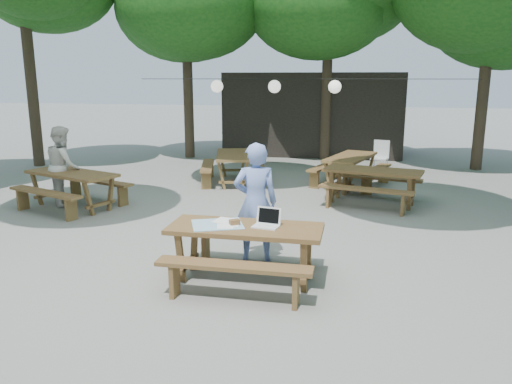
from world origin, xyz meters
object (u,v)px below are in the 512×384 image
object	(u,v)px
woman	(256,202)
plastic_chair	(379,163)
picnic_table_nw	(73,189)
second_person	(63,166)
main_picnic_table	(245,253)

from	to	relation	value
woman	plastic_chair	xyz separation A→B (m)	(2.05, 7.54, -0.62)
picnic_table_nw	second_person	size ratio (longest dim) A/B	1.40
main_picnic_table	picnic_table_nw	xyz separation A→B (m)	(-4.32, 3.01, 0.00)
woman	plastic_chair	distance (m)	7.84
second_person	plastic_chair	distance (m)	8.41
picnic_table_nw	plastic_chair	world-z (taller)	plastic_chair
second_person	woman	bearing A→B (deg)	-154.63
main_picnic_table	second_person	size ratio (longest dim) A/B	1.20
main_picnic_table	picnic_table_nw	world-z (taller)	same
main_picnic_table	woman	bearing A→B (deg)	91.82
main_picnic_table	picnic_table_nw	size ratio (longest dim) A/B	0.86
plastic_chair	main_picnic_table	bearing A→B (deg)	-88.48
main_picnic_table	woman	xyz separation A→B (m)	(-0.03, 0.79, 0.49)
main_picnic_table	plastic_chair	xyz separation A→B (m)	(2.03, 8.33, -0.13)
picnic_table_nw	woman	bearing A→B (deg)	-6.86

